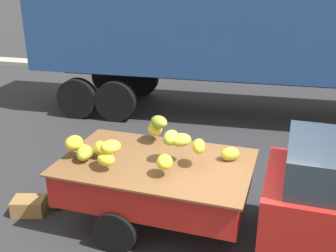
{
  "coord_description": "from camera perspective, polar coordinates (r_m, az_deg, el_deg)",
  "views": [
    {
      "loc": [
        0.42,
        -4.92,
        3.81
      ],
      "look_at": [
        -1.19,
        1.06,
        1.38
      ],
      "focal_mm": 43.33,
      "sensor_mm": 36.0,
      "label": 1
    }
  ],
  "objects": [
    {
      "name": "ground",
      "position": [
        6.24,
        8.39,
        -16.51
      ],
      "size": [
        220.0,
        220.0,
        0.0
      ],
      "primitive_type": "plane",
      "color": "#28282B"
    },
    {
      "name": "curb_strip",
      "position": [
        15.21,
        13.11,
        6.63
      ],
      "size": [
        80.0,
        0.8,
        0.16
      ],
      "primitive_type": "cube",
      "color": "gray",
      "rests_on": "ground"
    },
    {
      "name": "pickup_truck",
      "position": [
        5.95,
        16.91,
        -9.08
      ],
      "size": [
        5.14,
        2.06,
        1.7
      ],
      "rotation": [
        0.0,
        0.0,
        -0.05
      ],
      "color": "#B21E19",
      "rests_on": "ground"
    },
    {
      "name": "semi_trailer",
      "position": [
        10.88,
        12.79,
        14.18
      ],
      "size": [
        12.09,
        3.07,
        3.95
      ],
      "rotation": [
        0.0,
        0.0,
        0.04
      ],
      "color": "navy",
      "rests_on": "ground"
    },
    {
      "name": "fallen_banana_bunch_near_tailgate",
      "position": [
        7.24,
        -15.2,
        -10.26
      ],
      "size": [
        0.32,
        0.38,
        0.21
      ],
      "primitive_type": "ellipsoid",
      "rotation": [
        0.0,
        0.0,
        4.28
      ],
      "color": "gold",
      "rests_on": "ground"
    },
    {
      "name": "produce_crate",
      "position": [
        7.2,
        -18.95,
        -10.59
      ],
      "size": [
        0.59,
        0.48,
        0.27
      ],
      "primitive_type": "cube",
      "rotation": [
        0.0,
        0.0,
        0.25
      ],
      "color": "olive",
      "rests_on": "ground"
    }
  ]
}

